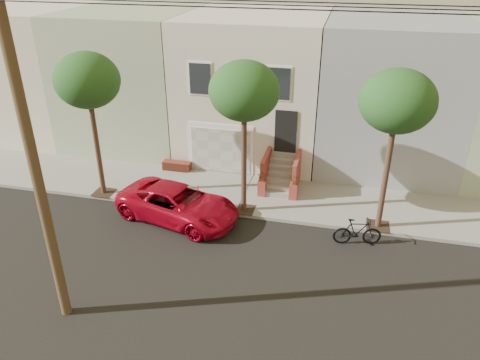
# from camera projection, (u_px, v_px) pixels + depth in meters

# --- Properties ---
(ground) EXTENTS (90.00, 90.00, 0.00)m
(ground) POSITION_uv_depth(u_px,v_px,m) (192.00, 264.00, 16.56)
(ground) COLOR black
(ground) RESTS_ON ground
(sidewalk) EXTENTS (40.00, 3.70, 0.15)m
(sidewalk) POSITION_uv_depth(u_px,v_px,m) (230.00, 192.00, 21.16)
(sidewalk) COLOR gray
(sidewalk) RESTS_ON ground
(house_row) EXTENTS (33.10, 11.70, 7.00)m
(house_row) POSITION_uv_depth(u_px,v_px,m) (257.00, 82.00, 24.60)
(house_row) COLOR silver
(house_row) RESTS_ON sidewalk
(tree_left) EXTENTS (2.70, 2.57, 6.30)m
(tree_left) POSITION_uv_depth(u_px,v_px,m) (87.00, 81.00, 18.69)
(tree_left) COLOR #2D2116
(tree_left) RESTS_ON sidewalk
(tree_mid) EXTENTS (2.70, 2.57, 6.30)m
(tree_mid) POSITION_uv_depth(u_px,v_px,m) (244.00, 92.00, 17.34)
(tree_mid) COLOR #2D2116
(tree_mid) RESTS_ON sidewalk
(tree_right) EXTENTS (2.70, 2.57, 6.30)m
(tree_right) POSITION_uv_depth(u_px,v_px,m) (397.00, 102.00, 16.20)
(tree_right) COLOR #2D2116
(tree_right) RESTS_ON sidewalk
(pickup_truck) EXTENTS (5.56, 3.57, 1.43)m
(pickup_truck) POSITION_uv_depth(u_px,v_px,m) (178.00, 204.00, 18.97)
(pickup_truck) COLOR #AB061C
(pickup_truck) RESTS_ON ground
(motorcycle) EXTENTS (1.88, 0.87, 1.09)m
(motorcycle) POSITION_uv_depth(u_px,v_px,m) (357.00, 232.00, 17.44)
(motorcycle) COLOR black
(motorcycle) RESTS_ON ground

